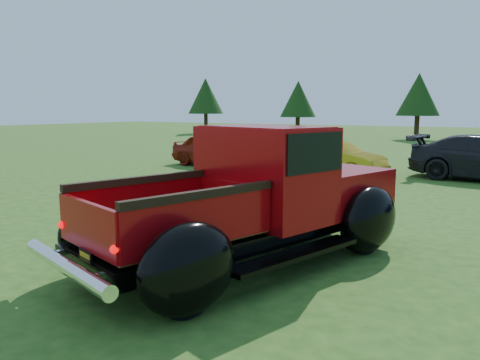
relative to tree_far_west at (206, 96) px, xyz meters
The scene contains 7 objects.
ground 37.37m from the tree_far_west, 53.75° to the right, with size 120.00×120.00×0.00m, color #264D16.
tree_far_west is the anchor object (origin of this frame).
tree_west 10.06m from the tree_far_west, ahead, with size 2.94×2.94×4.60m.
tree_mid_left 19.03m from the tree_far_west, ahead, with size 3.20×3.20×5.00m.
pickup_truck 38.06m from the tree_far_west, 53.10° to the right, with size 3.80×5.81×2.03m.
show_car_red 26.33m from the tree_far_west, 53.69° to the right, with size 1.56×3.87×1.32m, color maroon.
show_car_yellow 29.52m from the tree_far_west, 45.75° to the right, with size 1.27×3.64×1.20m, color #B99918.
Camera 1 is at (4.17, -6.60, 2.28)m, focal length 35.00 mm.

